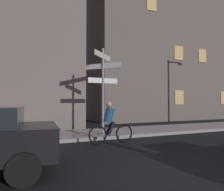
# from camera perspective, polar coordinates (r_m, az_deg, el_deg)

# --- Properties ---
(ground_plane) EXTENTS (80.00, 80.00, 0.00)m
(ground_plane) POSITION_cam_1_polar(r_m,az_deg,el_deg) (4.60, 19.84, -21.87)
(ground_plane) COLOR black
(sidewalk_kerb) EXTENTS (40.00, 2.75, 0.14)m
(sidewalk_kerb) POSITION_cam_1_polar(r_m,az_deg,el_deg) (9.94, -5.58, -10.64)
(sidewalk_kerb) COLOR #9E9991
(sidewalk_kerb) RESTS_ON ground_plane
(signpost) EXTENTS (1.44, 1.28, 3.96)m
(signpost) POSITION_cam_1_polar(r_m,az_deg,el_deg) (9.51, -2.54, 3.95)
(signpost) COLOR gray
(signpost) RESTS_ON sidewalk_kerb
(cyclist) EXTENTS (1.82, 0.33, 1.61)m
(cyclist) POSITION_cam_1_polar(r_m,az_deg,el_deg) (7.82, -0.53, -8.02)
(cyclist) COLOR black
(cyclist) RESTS_ON ground_plane
(building_right_block) EXTENTS (13.47, 7.69, 18.18)m
(building_right_block) POSITION_cam_1_polar(r_m,az_deg,el_deg) (22.46, 11.31, 17.65)
(building_right_block) COLOR #6B6056
(building_right_block) RESTS_ON ground_plane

